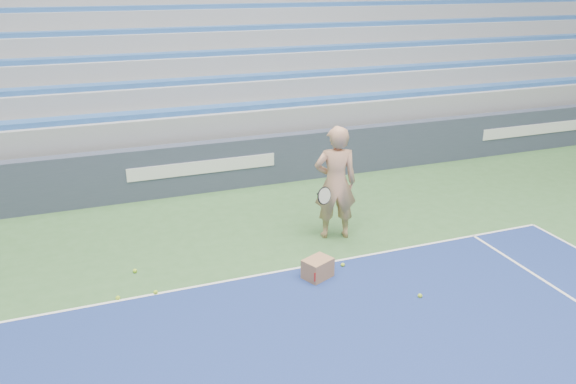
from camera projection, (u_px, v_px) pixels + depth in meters
name	position (u px, v px, depth m)	size (l,w,h in m)	color
sponsor_barrier	(202.00, 167.00, 12.17)	(30.00, 0.32, 1.10)	#353D51
bleachers	(157.00, 51.00, 16.51)	(31.00, 9.15, 7.30)	#919499
tennis_player	(335.00, 183.00, 9.85)	(1.03, 0.95, 2.06)	tan
ball_box	(318.00, 269.00, 8.76)	(0.53, 0.48, 0.32)	#9D6E4C
tennis_ball_0	(118.00, 298.00, 8.20)	(0.07, 0.07, 0.07)	#A8D22B
tennis_ball_1	(420.00, 296.00, 8.26)	(0.07, 0.07, 0.07)	#A8D22B
tennis_ball_2	(156.00, 292.00, 8.35)	(0.07, 0.07, 0.07)	#A8D22B
tennis_ball_3	(343.00, 265.00, 9.14)	(0.07, 0.07, 0.07)	#A8D22B
tennis_ball_4	(135.00, 271.00, 8.96)	(0.07, 0.07, 0.07)	#A8D22B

